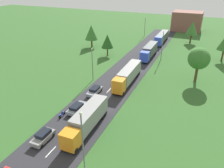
# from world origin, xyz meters

# --- Properties ---
(road) EXTENTS (10.00, 140.00, 0.06)m
(road) POSITION_xyz_m (0.00, 24.50, 0.03)
(road) COLOR #2B2B30
(road) RESTS_ON ground
(lane_marking_centre) EXTENTS (0.16, 119.33, 0.01)m
(lane_marking_centre) POSITION_xyz_m (0.00, 19.66, 0.07)
(lane_marking_centre) COLOR white
(lane_marking_centre) RESTS_ON road
(truck_lead) EXTENTS (2.65, 11.81, 3.65)m
(truck_lead) POSITION_xyz_m (2.36, 15.85, 2.13)
(truck_lead) COLOR orange
(truck_lead) RESTS_ON road
(truck_second) EXTENTS (2.65, 13.89, 3.58)m
(truck_second) POSITION_xyz_m (2.51, 35.12, 2.14)
(truck_second) COLOR orange
(truck_second) RESTS_ON road
(truck_third) EXTENTS (2.54, 12.08, 3.75)m
(truck_third) POSITION_xyz_m (2.45, 54.77, 2.19)
(truck_third) COLOR blue
(truck_third) RESTS_ON road
(truck_fourth) EXTENTS (2.52, 13.92, 3.50)m
(truck_fourth) POSITION_xyz_m (2.41, 73.10, 2.08)
(truck_fourth) COLOR blue
(truck_fourth) RESTS_ON road
(car_second) EXTENTS (1.81, 4.05, 1.61)m
(car_second) POSITION_xyz_m (-2.48, 10.79, 0.89)
(car_second) COLOR gray
(car_second) RESTS_ON road
(car_third) EXTENTS (2.09, 4.61, 1.48)m
(car_third) POSITION_xyz_m (-2.02, 19.92, 0.84)
(car_third) COLOR #8C939E
(car_third) RESTS_ON road
(car_fourth) EXTENTS (1.82, 4.57, 1.47)m
(car_fourth) POSITION_xyz_m (-2.18, 27.34, 0.83)
(car_fourth) COLOR #8C939E
(car_fourth) RESTS_ON road
(motorcycle_courier) EXTENTS (0.28, 1.94, 0.91)m
(motorcycle_courier) POSITION_xyz_m (-3.65, 17.38, 0.54)
(motorcycle_courier) COLOR black
(motorcycle_courier) RESTS_ON road
(lamppost_lead) EXTENTS (0.36, 0.36, 8.91)m
(lamppost_lead) POSITION_xyz_m (6.02, 8.53, 4.94)
(lamppost_lead) COLOR slate
(lamppost_lead) RESTS_ON ground
(lamppost_second) EXTENTS (0.36, 0.36, 8.01)m
(lamppost_second) POSITION_xyz_m (-5.80, 33.48, 4.48)
(lamppost_second) COLOR slate
(lamppost_second) RESTS_ON ground
(lamppost_third) EXTENTS (0.36, 0.36, 8.60)m
(lamppost_third) POSITION_xyz_m (6.31, 54.21, 4.78)
(lamppost_third) COLOR slate
(lamppost_third) RESTS_ON ground
(lamppost_fourth) EXTENTS (0.36, 0.36, 7.82)m
(lamppost_fourth) POSITION_xyz_m (-6.09, 79.79, 4.38)
(lamppost_fourth) COLOR slate
(lamppost_fourth) RESTS_ON ground
(tree_birch) EXTENTS (4.99, 4.99, 8.33)m
(tree_birch) POSITION_xyz_m (17.08, 42.36, 5.79)
(tree_birch) COLOR #513823
(tree_birch) RESTS_ON ground
(tree_maple) EXTENTS (4.49, 4.49, 7.64)m
(tree_maple) POSITION_xyz_m (-19.00, 57.82, 5.14)
(tree_maple) COLOR #513823
(tree_maple) RESTS_ON ground
(tree_pine) EXTENTS (4.27, 4.27, 7.84)m
(tree_pine) POSITION_xyz_m (12.41, 77.19, 5.44)
(tree_pine) COLOR #513823
(tree_pine) RESTS_ON ground
(tree_elm) EXTENTS (3.73, 3.73, 6.71)m
(tree_elm) POSITION_xyz_m (-10.04, 51.42, 4.64)
(tree_elm) COLOR #513823
(tree_elm) RESTS_ON ground
(distant_building) EXTENTS (12.63, 9.48, 8.39)m
(distant_building) POSITION_xyz_m (8.45, 97.48, 4.19)
(distant_building) COLOR brown
(distant_building) RESTS_ON ground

